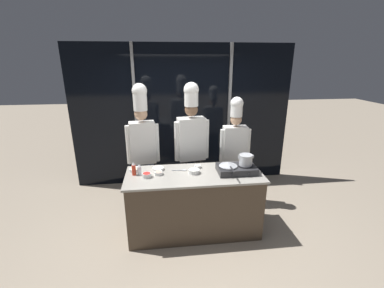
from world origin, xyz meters
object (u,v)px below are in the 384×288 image
Objects in this scene: prep_bowl_onion at (198,166)px; chef_head at (142,138)px; squeeze_bottle_clear at (139,170)px; prep_bowl_noodles at (134,169)px; chef_sous at (191,137)px; stock_pot at (246,160)px; squeeze_bottle_chili at (134,169)px; prep_bowl_rice at (158,168)px; frying_pan at (228,164)px; prep_bowl_shrimp at (159,173)px; serving_spoon_slotted at (182,170)px; prep_bowl_bell_pepper at (147,175)px; prep_bowl_bean_sprouts at (194,171)px; chef_line at (235,143)px; portable_stove at (237,169)px.

prep_bowl_onion is 1.00m from chef_head.
squeeze_bottle_clear is 1.58× the size of prep_bowl_onion.
chef_sous is at bearing 30.81° from prep_bowl_noodles.
stock_pot is at bearing -19.40° from prep_bowl_onion.
squeeze_bottle_chili is 0.36m from prep_bowl_rice.
frying_pan is 1.42m from chef_head.
prep_bowl_shrimp is (0.01, -0.16, 0.00)m from prep_bowl_rice.
prep_bowl_onion is 0.25m from serving_spoon_slotted.
chef_sous is (0.77, -0.01, -0.01)m from chef_head.
serving_spoon_slotted is at bearing 17.76° from prep_bowl_bell_pepper.
prep_bowl_bell_pepper reaches higher than prep_bowl_onion.
prep_bowl_bell_pepper is at bearing -162.24° from serving_spoon_slotted.
squeeze_bottle_chili is at bearing 28.06° from chef_sous.
prep_bowl_bean_sprouts is at bearing -19.07° from prep_bowl_rice.
prep_bowl_noodles is at bearing 168.88° from prep_bowl_bean_sprouts.
chef_line is at bearing 42.31° from prep_bowl_bean_sprouts.
serving_spoon_slotted is 0.10× the size of chef_sous.
squeeze_bottle_chili is 0.69m from chef_head.
prep_bowl_shrimp is 0.78m from chef_head.
portable_stove is 0.76m from serving_spoon_slotted.
serving_spoon_slotted is at bearing 62.27° from chef_sous.
stock_pot is at bearing -7.60° from prep_bowl_noodles.
prep_bowl_bell_pepper is at bearing 89.51° from chef_head.
prep_bowl_shrimp is at bearing -5.93° from squeeze_bottle_clear.
prep_bowl_shrimp is (0.33, -0.03, -0.06)m from squeeze_bottle_chili.
squeeze_bottle_chili is 1.94× the size of prep_bowl_onion.
squeeze_bottle_clear reaches higher than prep_bowl_rice.
frying_pan reaches higher than squeeze_bottle_clear.
portable_stove is 0.15m from frying_pan.
stock_pot reaches higher than frying_pan.
frying_pan is 0.21× the size of chef_head.
chef_line is at bearing 28.09° from prep_bowl_bell_pepper.
chef_line is (1.50, 0.02, -0.15)m from chef_head.
prep_bowl_bean_sprouts reaches higher than prep_bowl_rice.
chef_head is at bearing -9.04° from chef_sous.
prep_bowl_noodles is at bearing 170.81° from frying_pan.
prep_bowl_shrimp is at bearing -23.98° from prep_bowl_noodles.
stock_pot is 0.10× the size of chef_head.
squeeze_bottle_chili reaches higher than prep_bowl_shrimp.
chef_sous reaches higher than chef_head.
frying_pan is at bearing 0.22° from prep_bowl_bell_pepper.
chef_line is (1.59, 0.66, 0.09)m from squeeze_bottle_chili.
prep_bowl_onion is (0.72, 0.23, -0.01)m from prep_bowl_bell_pepper.
frying_pan reaches higher than prep_bowl_bell_pepper.
prep_bowl_bell_pepper is 0.58× the size of serving_spoon_slotted.
prep_bowl_shrimp is (0.26, -0.03, -0.05)m from squeeze_bottle_clear.
frying_pan is 0.99m from prep_bowl_rice.
stock_pot is at bearing 0.12° from portable_stove.
prep_bowl_bean_sprouts is at bearing -1.29° from prep_bowl_shrimp.
squeeze_bottle_clear is at bearing 176.52° from portable_stove.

